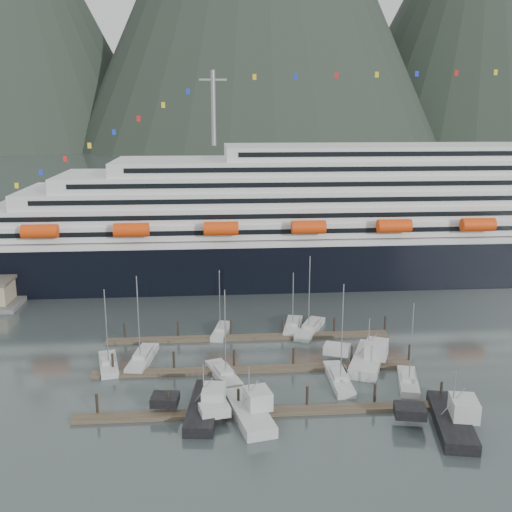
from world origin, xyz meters
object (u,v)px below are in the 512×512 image
object	(u,v)px
sailboat_a	(109,364)
sailboat_b	(142,359)
cruise_ship	(387,224)
trawler_a	(203,405)
trawler_b	(248,411)
trawler_d	(450,419)
sailboat_d	(339,379)
sailboat_h	(408,382)
sailboat_e	(221,331)
sailboat_g	(310,329)
sailboat_f	(293,327)
trawler_e	(367,358)
sailboat_c	(224,375)

from	to	relation	value
sailboat_a	sailboat_b	world-z (taller)	sailboat_b
cruise_ship	trawler_a	distance (m)	77.58
sailboat_b	trawler_a	world-z (taller)	sailboat_b
trawler_b	trawler_d	bearing A→B (deg)	-111.79
sailboat_a	sailboat_d	xyz separation A→B (m)	(33.77, -7.77, 0.01)
sailboat_h	trawler_d	size ratio (longest dim) A/B	0.92
sailboat_d	sailboat_e	distance (m)	26.25
sailboat_h	sailboat_a	bearing A→B (deg)	91.65
sailboat_h	cruise_ship	bearing A→B (deg)	0.71
sailboat_h	trawler_a	distance (m)	29.60
cruise_ship	sailboat_d	size ratio (longest dim) A/B	13.65
sailboat_d	trawler_a	bearing A→B (deg)	110.53
trawler_b	sailboat_g	bearing A→B (deg)	-36.05
sailboat_f	trawler_a	distance (m)	32.95
trawler_d	trawler_e	size ratio (longest dim) A/B	1.05
sailboat_e	sailboat_g	xyz separation A→B (m)	(15.67, -0.26, 0.03)
cruise_ship	sailboat_b	xyz separation A→B (m)	(-52.10, -47.31, -11.61)
sailboat_f	sailboat_g	size ratio (longest dim) A/B	0.77
sailboat_b	sailboat_f	bearing A→B (deg)	-55.20
sailboat_c	sailboat_e	size ratio (longest dim) A/B	1.18
cruise_ship	sailboat_c	xyz separation A→B (m)	(-39.69, -53.90, -11.61)
trawler_a	trawler_b	xyz separation A→B (m)	(5.73, -1.95, 0.03)
sailboat_a	trawler_a	bearing A→B (deg)	-148.41
sailboat_a	trawler_b	size ratio (longest dim) A/B	1.06
sailboat_b	sailboat_h	xyz separation A→B (m)	(38.52, -10.93, -0.02)
trawler_a	trawler_b	world-z (taller)	trawler_b
sailboat_b	trawler_b	xyz separation A→B (m)	(15.20, -18.50, 0.52)
sailboat_d	sailboat_e	xyz separation A→B (m)	(-16.43, 20.48, -0.03)
sailboat_g	trawler_e	bearing A→B (deg)	-131.13
cruise_ship	sailboat_g	bearing A→B (deg)	-123.40
sailboat_d	sailboat_h	world-z (taller)	sailboat_d
sailboat_e	trawler_e	world-z (taller)	sailboat_e
sailboat_f	trawler_e	bearing A→B (deg)	-136.86
trawler_b	trawler_e	distance (m)	24.38
sailboat_f	trawler_e	world-z (taller)	sailboat_f
sailboat_h	sailboat_d	bearing A→B (deg)	94.41
cruise_ship	sailboat_c	size ratio (longest dim) A/B	14.90
sailboat_h	trawler_d	bearing A→B (deg)	-159.32
sailboat_d	sailboat_f	bearing A→B (deg)	9.46
sailboat_e	trawler_a	distance (m)	27.87
sailboat_a	trawler_b	world-z (taller)	sailboat_a
sailboat_b	sailboat_f	world-z (taller)	sailboat_b
sailboat_d	sailboat_g	bearing A→B (deg)	2.21
trawler_e	sailboat_f	bearing A→B (deg)	52.70
cruise_ship	sailboat_a	world-z (taller)	cruise_ship
sailboat_e	sailboat_h	size ratio (longest dim) A/B	0.93
trawler_b	sailboat_c	bearing A→B (deg)	0.81
sailboat_c	trawler_b	distance (m)	12.24
trawler_b	trawler_d	world-z (taller)	trawler_d
sailboat_d	trawler_e	distance (m)	8.06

